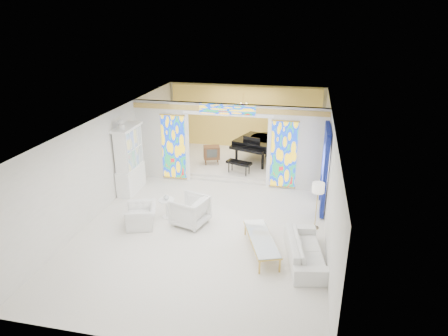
% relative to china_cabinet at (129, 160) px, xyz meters
% --- Properties ---
extents(floor, '(12.00, 12.00, 0.00)m').
position_rel_china_cabinet_xyz_m(floor, '(3.22, -0.60, -1.17)').
color(floor, white).
rests_on(floor, ground).
extents(ceiling, '(7.00, 12.00, 0.02)m').
position_rel_china_cabinet_xyz_m(ceiling, '(3.22, -0.60, 1.83)').
color(ceiling, white).
rests_on(ceiling, wall_back).
extents(wall_back, '(7.00, 0.02, 3.00)m').
position_rel_china_cabinet_xyz_m(wall_back, '(3.22, 5.40, 0.33)').
color(wall_back, silver).
rests_on(wall_back, floor).
extents(wall_front, '(7.00, 0.02, 3.00)m').
position_rel_china_cabinet_xyz_m(wall_front, '(3.22, -6.60, 0.33)').
color(wall_front, silver).
rests_on(wall_front, floor).
extents(wall_left, '(0.02, 12.00, 3.00)m').
position_rel_china_cabinet_xyz_m(wall_left, '(-0.28, -0.60, 0.33)').
color(wall_left, silver).
rests_on(wall_left, floor).
extents(wall_right, '(0.02, 12.00, 3.00)m').
position_rel_china_cabinet_xyz_m(wall_right, '(6.72, -0.60, 0.33)').
color(wall_right, silver).
rests_on(wall_right, floor).
extents(partition_wall, '(7.00, 0.22, 3.00)m').
position_rel_china_cabinet_xyz_m(partition_wall, '(3.22, 1.40, 0.48)').
color(partition_wall, silver).
rests_on(partition_wall, floor).
extents(stained_glass_left, '(0.90, 0.04, 2.40)m').
position_rel_china_cabinet_xyz_m(stained_glass_left, '(1.19, 1.29, 0.13)').
color(stained_glass_left, gold).
rests_on(stained_glass_left, partition_wall).
extents(stained_glass_right, '(0.90, 0.04, 2.40)m').
position_rel_china_cabinet_xyz_m(stained_glass_right, '(5.25, 1.29, 0.13)').
color(stained_glass_right, gold).
rests_on(stained_glass_right, partition_wall).
extents(stained_glass_transom, '(2.00, 0.04, 0.34)m').
position_rel_china_cabinet_xyz_m(stained_glass_transom, '(3.22, 1.29, 1.65)').
color(stained_glass_transom, gold).
rests_on(stained_glass_transom, partition_wall).
extents(alcove_platform, '(6.80, 3.80, 0.18)m').
position_rel_china_cabinet_xyz_m(alcove_platform, '(3.22, 3.50, -1.08)').
color(alcove_platform, white).
rests_on(alcove_platform, floor).
extents(gold_curtain_back, '(6.70, 0.10, 2.90)m').
position_rel_china_cabinet_xyz_m(gold_curtain_back, '(3.22, 5.28, 0.33)').
color(gold_curtain_back, '#E0C94E').
rests_on(gold_curtain_back, wall_back).
extents(chandelier, '(0.48, 0.48, 0.30)m').
position_rel_china_cabinet_xyz_m(chandelier, '(3.42, 3.40, 1.38)').
color(chandelier, gold).
rests_on(chandelier, ceiling).
extents(blue_drapes, '(0.14, 1.85, 2.65)m').
position_rel_china_cabinet_xyz_m(blue_drapes, '(6.62, 0.10, 0.41)').
color(blue_drapes, navy).
rests_on(blue_drapes, wall_right).
extents(china_cabinet, '(0.56, 1.46, 2.72)m').
position_rel_china_cabinet_xyz_m(china_cabinet, '(0.00, 0.00, 0.00)').
color(china_cabinet, white).
rests_on(china_cabinet, floor).
extents(armchair_left, '(1.14, 1.22, 0.64)m').
position_rel_china_cabinet_xyz_m(armchair_left, '(1.34, -2.27, -0.85)').
color(armchair_left, silver).
rests_on(armchair_left, floor).
extents(armchair_right, '(1.19, 1.17, 0.88)m').
position_rel_china_cabinet_xyz_m(armchair_right, '(2.73, -1.89, -0.73)').
color(armchair_right, white).
rests_on(armchair_right, floor).
extents(sofa, '(1.23, 2.32, 0.64)m').
position_rel_china_cabinet_xyz_m(sofa, '(6.17, -3.13, -0.85)').
color(sofa, silver).
rests_on(sofa, floor).
extents(side_table, '(0.65, 0.65, 0.61)m').
position_rel_china_cabinet_xyz_m(side_table, '(1.92, -1.64, -0.77)').
color(side_table, white).
rests_on(side_table, floor).
extents(vase, '(0.23, 0.23, 0.18)m').
position_rel_china_cabinet_xyz_m(vase, '(1.92, -1.64, -0.47)').
color(vase, silver).
rests_on(vase, side_table).
extents(coffee_table, '(1.25, 2.07, 0.44)m').
position_rel_china_cabinet_xyz_m(coffee_table, '(5.01, -2.97, -0.76)').
color(coffee_table, silver).
rests_on(coffee_table, floor).
extents(floor_lamp, '(0.38, 0.38, 1.45)m').
position_rel_china_cabinet_xyz_m(floor_lamp, '(6.42, -1.36, 0.07)').
color(floor_lamp, gold).
rests_on(floor_lamp, floor).
extents(grand_piano, '(2.46, 3.09, 1.19)m').
position_rel_china_cabinet_xyz_m(grand_piano, '(4.22, 3.56, -0.19)').
color(grand_piano, black).
rests_on(grand_piano, alcove_platform).
extents(tv_console, '(0.75, 0.62, 0.75)m').
position_rel_china_cabinet_xyz_m(tv_console, '(2.27, 2.78, -0.50)').
color(tv_console, brown).
rests_on(tv_console, alcove_platform).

